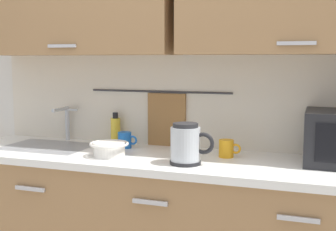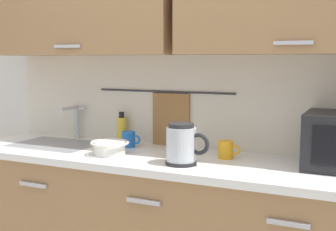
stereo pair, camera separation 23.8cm
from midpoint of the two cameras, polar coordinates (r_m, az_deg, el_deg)
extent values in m
cube|color=#B7B7BC|center=(2.52, -20.07, -8.92)|extent=(0.18, 0.02, 0.02)
cube|color=#B7B7BC|center=(2.17, -5.55, -11.17)|extent=(0.18, 0.02, 0.02)
cube|color=#B7B7BC|center=(1.99, 13.20, -12.99)|extent=(0.18, 0.02, 0.02)
cube|color=white|center=(2.41, -2.47, -5.81)|extent=(2.53, 0.63, 0.04)
cube|color=#9EA0A5|center=(2.81, -17.67, -4.74)|extent=(0.52, 0.38, 0.09)
cube|color=silver|center=(2.66, 0.11, 3.51)|extent=(3.70, 0.06, 2.50)
cube|color=beige|center=(2.63, -0.14, 1.83)|extent=(2.50, 0.01, 0.55)
cube|color=#B7B7BC|center=(2.61, -16.15, 8.65)|extent=(0.18, 0.01, 0.02)
cube|color=#B7B7BC|center=(2.15, 13.24, 9.10)|extent=(0.18, 0.01, 0.02)
cylinder|color=#333338|center=(2.68, -3.67, 3.09)|extent=(0.90, 0.01, 0.01)
cube|color=olive|center=(2.67, -2.72, -0.79)|extent=(0.24, 0.02, 0.34)
cylinder|color=#B2B5BA|center=(2.97, -15.13, -0.99)|extent=(0.03, 0.03, 0.22)
cylinder|color=#B2B5BA|center=(2.89, -16.09, 0.75)|extent=(0.02, 0.16, 0.02)
cube|color=#B2B5BA|center=(2.94, -14.55, 0.70)|extent=(0.07, 0.02, 0.01)
cylinder|color=black|center=(2.23, -0.81, -6.10)|extent=(0.16, 0.16, 0.02)
cylinder|color=#B2B7BC|center=(2.21, -0.82, -3.72)|extent=(0.15, 0.15, 0.17)
cylinder|color=#262628|center=(2.19, -0.82, -1.29)|extent=(0.13, 0.13, 0.02)
torus|color=black|center=(2.18, 1.49, -3.66)|extent=(0.11, 0.02, 0.11)
cylinder|color=yellow|center=(2.79, -9.24, -2.00)|extent=(0.06, 0.06, 0.16)
cylinder|color=black|center=(2.77, -9.28, 0.00)|extent=(0.03, 0.03, 0.04)
cylinder|color=blue|center=(2.65, -8.20, -3.18)|extent=(0.08, 0.08, 0.09)
torus|color=blue|center=(2.62, -7.19, -3.21)|extent=(0.06, 0.01, 0.06)
cylinder|color=silver|center=(2.44, -10.40, -4.38)|extent=(0.17, 0.17, 0.07)
torus|color=silver|center=(2.43, -10.42, -3.65)|extent=(0.21, 0.21, 0.01)
cylinder|color=orange|center=(2.38, 4.72, -4.30)|extent=(0.08, 0.08, 0.09)
torus|color=orange|center=(2.37, 5.94, -4.33)|extent=(0.06, 0.01, 0.06)
camera|label=1|loc=(0.12, -92.84, -0.36)|focal=47.12mm
camera|label=2|loc=(0.12, 87.16, 0.36)|focal=47.12mm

